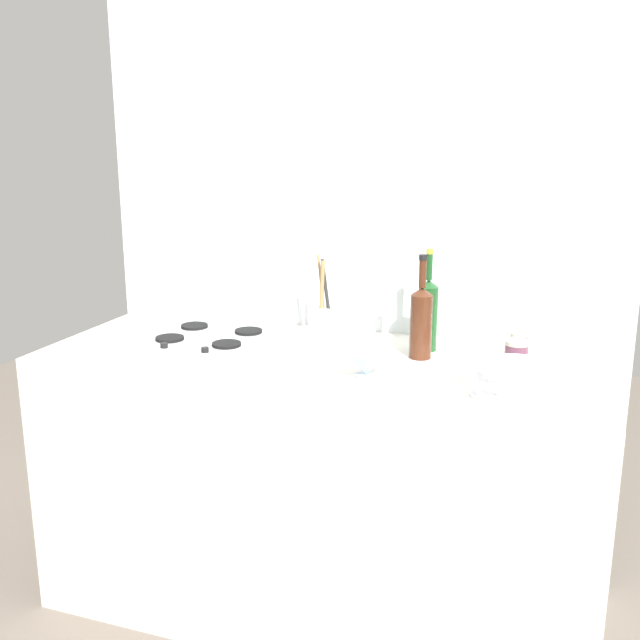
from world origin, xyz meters
The scene contains 12 objects.
ground_plane centered at (0.00, 0.00, 0.00)m, with size 6.00×6.00×0.00m, color #6B6056.
counter_block centered at (0.00, 0.00, 0.45)m, with size 1.80×0.70×0.90m, color silver.
backsplash_panel centered at (0.00, 0.38, 1.12)m, with size 1.90×0.06×2.24m, color silver.
stovetop_hob centered at (-0.40, 0.02, 0.91)m, with size 0.42×0.38×0.04m.
plate_stack centered at (0.63, -0.18, 0.94)m, with size 0.25×0.25×0.09m.
wine_bottle_leftmost centered at (0.30, 0.09, 1.02)m, with size 0.07×0.07×0.33m.
wine_bottle_mid_left centered at (0.31, 0.18, 1.02)m, with size 0.06×0.06×0.34m.
mixing_bowl centered at (0.20, -0.16, 0.95)m, with size 0.15×0.15×0.08m.
butter_dish centered at (-0.13, -0.19, 0.93)m, with size 0.15×0.10×0.05m, color white.
utensil_crock centered at (-0.03, 0.14, 0.97)m, with size 0.09×0.09×0.30m.
condiment_jar_front centered at (0.60, 0.06, 0.95)m, with size 0.07×0.07×0.09m.
condiment_jar_rear centered at (0.60, 0.20, 0.94)m, with size 0.06×0.06×0.08m.
Camera 1 is at (0.77, -2.16, 1.61)m, focal length 42.08 mm.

